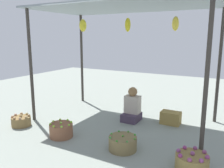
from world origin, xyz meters
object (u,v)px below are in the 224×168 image
basket_limes (61,130)px  wooden_crate_near_vendor (171,118)px  basket_purple_onions (192,162)px  basket_green_chilies (123,143)px  vendor_person (132,108)px  basket_potatoes (21,121)px

basket_limes → wooden_crate_near_vendor: 2.37m
basket_purple_onions → wooden_crate_near_vendor: basket_purple_onions is taller
basket_green_chilies → vendor_person: bearing=108.3°
wooden_crate_near_vendor → basket_purple_onions: bearing=-65.2°
vendor_person → basket_limes: 1.70m
basket_limes → wooden_crate_near_vendor: basket_limes is taller
basket_green_chilies → wooden_crate_near_vendor: wooden_crate_near_vendor is taller
basket_potatoes → basket_limes: basket_limes is taller
basket_green_chilies → basket_purple_onions: basket_purple_onions is taller
wooden_crate_near_vendor → basket_limes: bearing=-134.1°
basket_potatoes → wooden_crate_near_vendor: bearing=31.1°
basket_green_chilies → basket_limes: bearing=-175.5°
basket_limes → basket_green_chilies: bearing=4.5°
vendor_person → basket_purple_onions: bearing=-42.1°
basket_limes → basket_purple_onions: (2.42, 0.03, -0.01)m
basket_limes → basket_purple_onions: bearing=0.6°
wooden_crate_near_vendor → vendor_person: bearing=-165.2°
basket_purple_onions → wooden_crate_near_vendor: size_ratio=1.13×
basket_potatoes → wooden_crate_near_vendor: size_ratio=0.96×
vendor_person → basket_purple_onions: size_ratio=1.65×
basket_limes → basket_green_chilies: (1.27, 0.10, -0.02)m
basket_green_chilies → basket_potatoes: bearing=-178.0°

